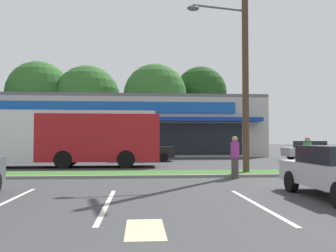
{
  "coord_description": "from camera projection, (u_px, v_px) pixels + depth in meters",
  "views": [
    {
      "loc": [
        1.24,
        -2.7,
        1.62
      ],
      "look_at": [
        2.84,
        18.1,
        2.38
      ],
      "focal_mm": 39.25,
      "sensor_mm": 36.0,
      "label": 1
    }
  ],
  "objects": [
    {
      "name": "car_4",
      "position": [
        312.0,
        150.0,
        28.12
      ],
      "size": [
        4.34,
        1.97,
        1.49
      ],
      "color": "#B7B7BC",
      "rests_on": "ground_plane"
    },
    {
      "name": "parking_stripe_1",
      "position": [
        7.0,
        201.0,
        9.57
      ],
      "size": [
        0.12,
        4.8,
        0.01
      ],
      "primitive_type": "cube",
      "color": "silver",
      "rests_on": "ground_plane"
    },
    {
      "name": "storefront_building",
      "position": [
        102.0,
        127.0,
        39.21
      ],
      "size": [
        31.62,
        15.16,
        5.77
      ],
      "color": "#BCB7AD",
      "rests_on": "ground_plane"
    },
    {
      "name": "parking_stripe_3",
      "position": [
        257.0,
        205.0,
        9.08
      ],
      "size": [
        0.12,
        4.8,
        0.01
      ],
      "primitive_type": "cube",
      "color": "silver",
      "rests_on": "ground_plane"
    },
    {
      "name": "curb_lip",
      "position": [
        110.0,
        177.0,
        15.28
      ],
      "size": [
        56.0,
        0.24,
        0.12
      ],
      "primitive_type": "cube",
      "color": "gray",
      "rests_on": "ground_plane"
    },
    {
      "name": "city_bus",
      "position": [
        51.0,
        137.0,
        21.34
      ],
      "size": [
        12.63,
        2.82,
        3.25
      ],
      "rotation": [
        0.0,
        0.0,
        3.16
      ],
      "color": "#AD191E",
      "rests_on": "ground_plane"
    },
    {
      "name": "pedestrian_near_bench",
      "position": [
        235.0,
        157.0,
        15.2
      ],
      "size": [
        0.35,
        0.35,
        1.74
      ],
      "rotation": [
        0.0,
        0.0,
        3.21
      ],
      "color": "#47423D",
      "rests_on": "ground_plane"
    },
    {
      "name": "lot_arrow",
      "position": [
        145.0,
        229.0,
        6.62
      ],
      "size": [
        0.7,
        1.6,
        0.01
      ],
      "primitive_type": "cube",
      "color": "beige",
      "rests_on": "ground_plane"
    },
    {
      "name": "utility_pole",
      "position": [
        243.0,
        53.0,
        17.11
      ],
      "size": [
        3.15,
        2.37,
        10.64
      ],
      "color": "#4C3826",
      "rests_on": "ground_plane"
    },
    {
      "name": "tree_mid_right",
      "position": [
        201.0,
        92.0,
        50.34
      ],
      "size": [
        7.05,
        7.05,
        11.6
      ],
      "color": "#473323",
      "rests_on": "ground_plane"
    },
    {
      "name": "car_2",
      "position": [
        145.0,
        151.0,
        27.13
      ],
      "size": [
        4.18,
        1.88,
        1.5
      ],
      "color": "black",
      "rests_on": "ground_plane"
    },
    {
      "name": "tree_left",
      "position": [
        39.0,
        94.0,
        47.25
      ],
      "size": [
        8.3,
        8.3,
        11.65
      ],
      "color": "#473323",
      "rests_on": "ground_plane"
    },
    {
      "name": "tree_mid_left",
      "position": [
        87.0,
        98.0,
        47.16
      ],
      "size": [
        8.36,
        8.36,
        11.1
      ],
      "color": "#473323",
      "rests_on": "ground_plane"
    },
    {
      "name": "grass_median",
      "position": [
        112.0,
        174.0,
        16.49
      ],
      "size": [
        56.0,
        2.2,
        0.12
      ],
      "primitive_type": "cube",
      "color": "#386B28",
      "rests_on": "ground_plane"
    },
    {
      "name": "parking_stripe_2",
      "position": [
        107.0,
        204.0,
        9.12
      ],
      "size": [
        0.12,
        4.8,
        0.01
      ],
      "primitive_type": "cube",
      "color": "silver",
      "rests_on": "ground_plane"
    },
    {
      "name": "tree_mid",
      "position": [
        155.0,
        96.0,
        46.09
      ],
      "size": [
        7.96,
        7.96,
        11.09
      ],
      "color": "#473323",
      "rests_on": "ground_plane"
    },
    {
      "name": "pedestrian_by_pole",
      "position": [
        308.0,
        157.0,
        15.31
      ],
      "size": [
        0.35,
        0.35,
        1.73
      ],
      "rotation": [
        0.0,
        0.0,
        2.27
      ],
      "color": "#726651",
      "rests_on": "ground_plane"
    }
  ]
}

